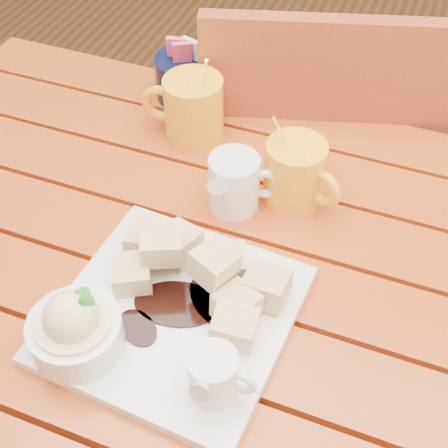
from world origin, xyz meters
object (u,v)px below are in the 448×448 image
at_px(dessert_plate, 155,310).
at_px(coffee_mug_left, 192,107).
at_px(table, 217,308).
at_px(chair_far, 313,172).
at_px(coffee_mug_right, 296,172).

bearing_deg(dessert_plate, coffee_mug_left, 106.47).
bearing_deg(coffee_mug_left, table, -66.88).
bearing_deg(chair_far, coffee_mug_left, 38.97).
bearing_deg(table, dessert_plate, -103.71).
relative_size(coffee_mug_left, coffee_mug_right, 1.09).
height_order(dessert_plate, coffee_mug_right, coffee_mug_right).
xyz_separation_m(dessert_plate, coffee_mug_right, (0.09, 0.28, 0.02)).
xyz_separation_m(table, chair_far, (0.03, 0.48, -0.12)).
relative_size(dessert_plate, coffee_mug_right, 2.02).
distance_m(table, chair_far, 0.50).
bearing_deg(coffee_mug_right, dessert_plate, -86.10).
bearing_deg(table, coffee_mug_right, 68.79).
bearing_deg(coffee_mug_left, chair_far, 49.28).
relative_size(table, coffee_mug_left, 7.56).
bearing_deg(coffee_mug_right, chair_far, 118.22).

